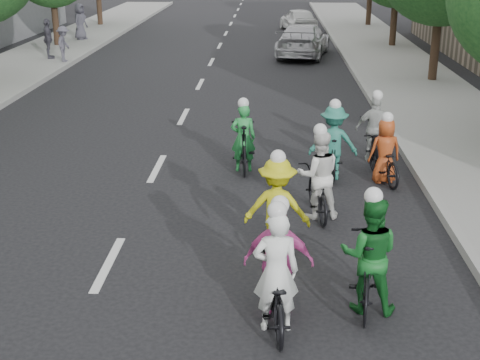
# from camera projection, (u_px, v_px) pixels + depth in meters

# --- Properties ---
(ground) EXTENTS (120.00, 120.00, 0.00)m
(ground) POSITION_uv_depth(u_px,v_px,m) (108.00, 264.00, 11.11)
(ground) COLOR black
(ground) RESTS_ON ground
(sidewalk_right) EXTENTS (4.00, 80.00, 0.15)m
(sidewalk_right) POSITION_uv_depth(u_px,v_px,m) (447.00, 117.00, 20.16)
(sidewalk_right) COLOR gray
(sidewalk_right) RESTS_ON ground
(curb_right) EXTENTS (0.18, 80.00, 0.18)m
(curb_right) POSITION_uv_depth(u_px,v_px,m) (382.00, 116.00, 20.24)
(curb_right) COLOR #999993
(curb_right) RESTS_ON ground
(cyclist_0) EXTENTS (0.77, 1.84, 1.88)m
(cyclist_0) POSITION_uv_depth(u_px,v_px,m) (276.00, 287.00, 9.14)
(cyclist_0) COLOR black
(cyclist_0) RESTS_ON ground
(cyclist_1) EXTENTS (0.93, 1.92, 1.89)m
(cyclist_1) POSITION_uv_depth(u_px,v_px,m) (368.00, 263.00, 9.57)
(cyclist_1) COLOR black
(cyclist_1) RESTS_ON ground
(cyclist_2) EXTENTS (1.19, 1.60, 1.88)m
(cyclist_2) POSITION_uv_depth(u_px,v_px,m) (277.00, 216.00, 11.23)
(cyclist_2) COLOR black
(cyclist_2) RESTS_ON ground
(cyclist_3) EXTENTS (1.01, 1.58, 1.83)m
(cyclist_3) POSITION_uv_depth(u_px,v_px,m) (278.00, 271.00, 9.42)
(cyclist_3) COLOR black
(cyclist_3) RESTS_ON ground
(cyclist_4) EXTENTS (0.96, 1.89, 1.61)m
(cyclist_4) POSITION_uv_depth(u_px,v_px,m) (384.00, 157.00, 14.81)
(cyclist_4) COLOR black
(cyclist_4) RESTS_ON ground
(cyclist_5) EXTENTS (0.68, 1.93, 1.74)m
(cyclist_5) POSITION_uv_depth(u_px,v_px,m) (243.00, 144.00, 15.55)
(cyclist_5) COLOR black
(cyclist_5) RESTS_ON ground
(cyclist_6) EXTENTS (0.91, 1.83, 1.87)m
(cyclist_6) POSITION_uv_depth(u_px,v_px,m) (318.00, 184.00, 12.87)
(cyclist_6) COLOR black
(cyclist_6) RESTS_ON ground
(cyclist_7) EXTENTS (1.09, 1.62, 1.83)m
(cyclist_7) POSITION_uv_depth(u_px,v_px,m) (333.00, 147.00, 14.98)
(cyclist_7) COLOR black
(cyclist_7) RESTS_ON ground
(cyclist_8) EXTENTS (0.96, 1.89, 1.76)m
(cyclist_8) POSITION_uv_depth(u_px,v_px,m) (374.00, 136.00, 16.23)
(cyclist_8) COLOR black
(cyclist_8) RESTS_ON ground
(follow_car_lead) EXTENTS (2.99, 5.44, 1.49)m
(follow_car_lead) POSITION_uv_depth(u_px,v_px,m) (303.00, 40.00, 31.16)
(follow_car_lead) COLOR #BBBBC1
(follow_car_lead) RESTS_ON ground
(follow_car_trail) EXTENTS (2.39, 4.28, 1.38)m
(follow_car_trail) POSITION_uv_depth(u_px,v_px,m) (298.00, 20.00, 40.11)
(follow_car_trail) COLOR white
(follow_car_trail) RESTS_ON ground
(spectator_0) EXTENTS (0.58, 0.99, 1.52)m
(spectator_0) POSITION_uv_depth(u_px,v_px,m) (64.00, 44.00, 28.90)
(spectator_0) COLOR #545260
(spectator_0) RESTS_ON sidewalk_left
(spectator_1) EXTENTS (0.71, 1.10, 1.74)m
(spectator_1) POSITION_uv_depth(u_px,v_px,m) (48.00, 39.00, 29.64)
(spectator_1) COLOR #4A4854
(spectator_1) RESTS_ON sidewalk_left
(spectator_2) EXTENTS (0.87, 1.06, 1.88)m
(spectator_2) POSITION_uv_depth(u_px,v_px,m) (80.00, 22.00, 35.54)
(spectator_2) COLOR #484652
(spectator_2) RESTS_ON sidewalk_left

